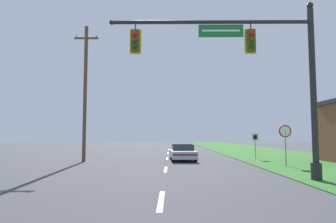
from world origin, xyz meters
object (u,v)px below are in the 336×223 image
Objects in this scene: route_sign_post at (255,140)px; utility_pole_near at (85,91)px; stop_sign at (285,136)px; car_ahead at (182,152)px; signal_mast at (262,71)px.

route_sign_post is 0.20× the size of utility_pole_near.
stop_sign is at bearing -86.82° from route_sign_post.
stop_sign reaches higher than car_ahead.
signal_mast reaches higher than stop_sign.
route_sign_post is (-0.30, 5.46, -0.34)m from stop_sign.
car_ahead is at bearing 10.91° from utility_pole_near.
signal_mast reaches higher than route_sign_post.
car_ahead is (-3.05, 10.35, -4.06)m from signal_mast.
stop_sign is 14.10m from utility_pole_near.
utility_pole_near reaches higher than stop_sign.
route_sign_post is (2.75, 11.10, -3.13)m from signal_mast.
car_ahead is at bearing 142.30° from stop_sign.
route_sign_post is at bearing 9.32° from utility_pole_near.
utility_pole_near is at bearing 165.95° from stop_sign.
utility_pole_near is (-10.24, 8.97, 0.51)m from signal_mast.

